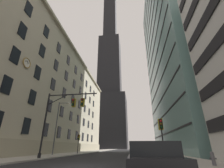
# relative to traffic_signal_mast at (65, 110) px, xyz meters

# --- Properties ---
(ground_plane) EXTENTS (102.00, 160.00, 0.10)m
(ground_plane) POSITION_rel_traffic_signal_mast_xyz_m (4.17, -5.33, -5.48)
(ground_plane) COLOR black
(sidewalk_right) EXTENTS (5.00, 160.00, 0.15)m
(sidewalk_right) POSITION_rel_traffic_signal_mast_xyz_m (12.67, -5.33, -5.36)
(sidewalk_right) COLOR #A8A399
(sidewalk_right) RESTS_ON ground
(station_building) EXTENTS (15.59, 60.28, 26.16)m
(station_building) POSITION_rel_traffic_signal_mast_xyz_m (-14.29, 18.80, 7.62)
(station_building) COLOR #B2A88E
(station_building) RESTS_ON ground
(dark_skyscraper) EXTENTS (24.47, 24.47, 172.67)m
(dark_skyscraper) POSITION_rel_traffic_signal_mast_xyz_m (-8.81, 90.86, 45.97)
(dark_skyscraper) COLOR black
(dark_skyscraper) RESTS_ON ground
(glass_office_midrise) EXTENTS (18.13, 37.52, 56.16)m
(glass_office_midrise) POSITION_rel_traffic_signal_mast_xyz_m (24.18, 20.89, 22.65)
(glass_office_midrise) COLOR gray
(glass_office_midrise) RESTS_ON ground
(traffic_signal_mast) EXTENTS (6.46, 0.63, 7.51)m
(traffic_signal_mast) POSITION_rel_traffic_signal_mast_xyz_m (0.00, 0.00, 0.00)
(traffic_signal_mast) COLOR black
(traffic_signal_mast) RESTS_ON sidewalk_left
(traffic_light_near_right) EXTENTS (0.40, 0.63, 3.69)m
(traffic_light_near_right) POSITION_rel_traffic_signal_mast_xyz_m (10.79, -1.73, -2.33)
(traffic_light_near_right) COLOR black
(traffic_light_near_right) RESTS_ON sidewalk_right
(traffic_light_far_left) EXTENTS (0.40, 0.63, 3.40)m
(traffic_light_far_left) POSITION_rel_traffic_signal_mast_xyz_m (-2.75, 13.08, -2.59)
(traffic_light_far_left) COLOR black
(traffic_light_far_left) RESTS_ON sidewalk_left
(street_lamppost) EXTENTS (2.05, 0.32, 8.37)m
(street_lamppost) POSITION_rel_traffic_signal_mast_xyz_m (-4.33, 6.97, -0.38)
(street_lamppost) COLOR #47474C
(street_lamppost) RESTS_ON sidewalk_left
(fire_hydrant) EXTENTS (0.42, 0.26, 0.85)m
(fire_hydrant) POSITION_rel_traffic_signal_mast_xyz_m (13.33, -5.23, -4.82)
(fire_hydrant) COLOR #4C4C51
(fire_hydrant) RESTS_ON sidewalk_right
(parked_car) EXTENTS (1.96, 4.68, 1.47)m
(parked_car) POSITION_rel_traffic_signal_mast_xyz_m (8.86, -10.36, -4.70)
(parked_car) COLOR black
(parked_car) RESTS_ON ground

